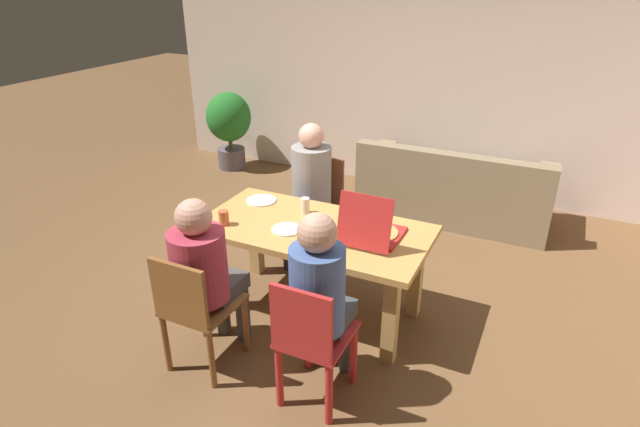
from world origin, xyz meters
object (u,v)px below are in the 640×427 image
person_1 (309,183)px  plate_1 (261,200)px  chair_1 (316,204)px  person_2 (204,267)px  couch (454,192)px  dining_table (314,241)px  pizza_box_0 (373,231)px  plate_0 (287,229)px  drinking_glass_0 (305,206)px  drinking_glass_1 (224,218)px  person_0 (321,291)px  potted_plant (229,123)px  chair_2 (195,308)px  chair_0 (311,341)px

person_1 → plate_1: (-0.19, -0.48, -0.00)m
chair_1 → person_2: bearing=-90.0°
person_1 → couch: person_1 is taller
dining_table → pizza_box_0: bearing=3.1°
person_2 → plate_0: person_2 is taller
dining_table → drinking_glass_0: drinking_glass_0 is taller
person_1 → drinking_glass_1: 0.98m
plate_1 → couch: size_ratio=0.12×
drinking_glass_0 → dining_table: bearing=-48.2°
person_0 → chair_1: size_ratio=1.38×
chair_1 → couch: bearing=52.8°
plate_0 → drinking_glass_1: 0.47m
chair_1 → potted_plant: size_ratio=0.90×
drinking_glass_0 → couch: (0.75, 1.95, -0.50)m
dining_table → pizza_box_0: (0.44, 0.02, 0.17)m
pizza_box_0 → chair_2: bearing=-132.0°
plate_0 → plate_1: size_ratio=0.91×
drinking_glass_0 → potted_plant: 3.15m
chair_1 → plate_0: chair_1 is taller
person_1 → person_0: bearing=-61.0°
plate_1 → chair_2: bearing=-80.6°
drinking_glass_1 → pizza_box_0: bearing=14.6°
person_0 → potted_plant: (-2.80, 3.12, -0.13)m
chair_1 → plate_1: 0.69m
dining_table → drinking_glass_1: 0.68m
plate_1 → drinking_glass_1: bearing=-92.6°
person_0 → chair_2: bearing=-167.4°
couch → pizza_box_0: bearing=-93.8°
chair_0 → chair_2: chair_0 is taller
person_2 → plate_0: bearing=69.4°
chair_1 → chair_2: chair_1 is taller
person_0 → chair_2: (-0.80, -0.18, -0.25)m
chair_0 → pizza_box_0: 0.93m
drinking_glass_0 → drinking_glass_1: size_ratio=1.13×
drinking_glass_1 → person_0: bearing=-25.4°
dining_table → person_0: person_0 is taller
chair_2 → person_2: 0.26m
dining_table → chair_1: 0.94m
chair_0 → potted_plant: bearing=130.8°
person_1 → person_2: 1.48m
drinking_glass_1 → plate_0: bearing=14.9°
chair_2 → plate_0: (0.24, 0.78, 0.25)m
dining_table → drinking_glass_0: 0.30m
plate_0 → potted_plant: (-2.24, 2.52, -0.13)m
person_0 → dining_table: bearing=118.9°
chair_2 → couch: size_ratio=0.45×
chair_2 → chair_0: bearing=3.7°
chair_0 → person_1: person_1 is taller
person_2 → plate_0: size_ratio=5.48×
person_0 → chair_1: 1.78m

